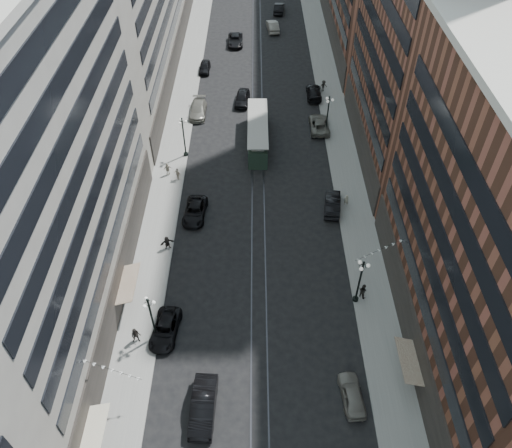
{
  "coord_description": "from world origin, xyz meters",
  "views": [
    {
      "loc": [
        -0.33,
        3.2,
        38.61
      ],
      "look_at": [
        -0.26,
        37.41,
        5.0
      ],
      "focal_mm": 35.0,
      "sensor_mm": 36.0,
      "label": 1
    }
  ],
  "objects_px": {
    "car_extra_1": "(235,40)",
    "pedestrian_extra_0": "(178,174)",
    "lamppost_se_far": "(360,280)",
    "car_7": "(195,211)",
    "car_8": "(198,110)",
    "car_extra_0": "(279,8)",
    "car_10": "(332,204)",
    "pedestrian_6": "(168,169)",
    "pedestrian_9": "(323,86)",
    "car_9": "(205,67)",
    "lamppost_sw_mid": "(184,136)",
    "pedestrian_2": "(136,336)",
    "car_14": "(273,26)",
    "pedestrian_7": "(363,291)",
    "car_5": "(203,406)",
    "lamppost_se_mid": "(328,114)",
    "lamppost_sw_far": "(152,317)",
    "car_11": "(319,124)",
    "car_12": "(314,92)",
    "car_4": "(352,394)",
    "pedestrian_5": "(167,243)",
    "streetcar": "(258,134)",
    "pedestrian_8": "(346,200)",
    "car_13": "(242,98)",
    "car_2": "(165,329)"
  },
  "relations": [
    {
      "from": "car_extra_1",
      "to": "pedestrian_extra_0",
      "type": "bearing_deg",
      "value": -99.89
    },
    {
      "from": "lamppost_se_far",
      "to": "car_7",
      "type": "relative_size",
      "value": 1.08
    },
    {
      "from": "car_8",
      "to": "car_extra_0",
      "type": "xyz_separation_m",
      "value": [
        12.74,
        36.52,
        0.05
      ]
    },
    {
      "from": "car_10",
      "to": "pedestrian_6",
      "type": "height_order",
      "value": "pedestrian_6"
    },
    {
      "from": "lamppost_se_far",
      "to": "pedestrian_9",
      "type": "height_order",
      "value": "lamppost_se_far"
    },
    {
      "from": "lamppost_se_far",
      "to": "car_9",
      "type": "xyz_separation_m",
      "value": [
        -17.6,
        45.59,
        -2.39
      ]
    },
    {
      "from": "lamppost_sw_mid",
      "to": "pedestrian_2",
      "type": "bearing_deg",
      "value": -93.35
    },
    {
      "from": "car_14",
      "to": "pedestrian_2",
      "type": "bearing_deg",
      "value": 71.34
    },
    {
      "from": "car_extra_1",
      "to": "pedestrian_9",
      "type": "bearing_deg",
      "value": -50.92
    },
    {
      "from": "pedestrian_6",
      "to": "pedestrian_7",
      "type": "relative_size",
      "value": 0.97
    },
    {
      "from": "car_5",
      "to": "pedestrian_2",
      "type": "height_order",
      "value": "pedestrian_2"
    },
    {
      "from": "lamppost_se_mid",
      "to": "pedestrian_9",
      "type": "distance_m",
      "value": 11.28
    },
    {
      "from": "lamppost_se_mid",
      "to": "lamppost_sw_far",
      "type": "bearing_deg",
      "value": -119.9
    },
    {
      "from": "car_5",
      "to": "car_11",
      "type": "xyz_separation_m",
      "value": [
        12.85,
        39.97,
        -0.11
      ]
    },
    {
      "from": "lamppost_se_far",
      "to": "car_12",
      "type": "height_order",
      "value": "lamppost_se_far"
    },
    {
      "from": "lamppost_sw_mid",
      "to": "car_4",
      "type": "distance_m",
      "value": 36.88
    },
    {
      "from": "lamppost_sw_far",
      "to": "car_extra_1",
      "type": "relative_size",
      "value": 1.02
    },
    {
      "from": "car_7",
      "to": "pedestrian_6",
      "type": "xyz_separation_m",
      "value": [
        -3.9,
        7.23,
        0.27
      ]
    },
    {
      "from": "pedestrian_extra_0",
      "to": "pedestrian_5",
      "type": "bearing_deg",
      "value": 128.17
    },
    {
      "from": "pedestrian_5",
      "to": "car_extra_1",
      "type": "xyz_separation_m",
      "value": [
        5.75,
        48.58,
        -0.2
      ]
    },
    {
      "from": "car_7",
      "to": "car_extra_0",
      "type": "height_order",
      "value": "car_extra_0"
    },
    {
      "from": "streetcar",
      "to": "car_extra_0",
      "type": "xyz_separation_m",
      "value": [
        4.34,
        43.53,
        -0.64
      ]
    },
    {
      "from": "pedestrian_7",
      "to": "pedestrian_8",
      "type": "distance_m",
      "value": 13.01
    },
    {
      "from": "pedestrian_7",
      "to": "pedestrian_8",
      "type": "height_order",
      "value": "pedestrian_7"
    },
    {
      "from": "car_10",
      "to": "car_7",
      "type": "bearing_deg",
      "value": 12.12
    },
    {
      "from": "streetcar",
      "to": "pedestrian_extra_0",
      "type": "relative_size",
      "value": 6.96
    },
    {
      "from": "pedestrian_extra_0",
      "to": "car_5",
      "type": "bearing_deg",
      "value": 137.67
    },
    {
      "from": "lamppost_sw_mid",
      "to": "pedestrian_2",
      "type": "xyz_separation_m",
      "value": [
        -1.61,
        -27.5,
        -2.06
      ]
    },
    {
      "from": "car_10",
      "to": "pedestrian_8",
      "type": "relative_size",
      "value": 3.23
    },
    {
      "from": "lamppost_sw_mid",
      "to": "car_10",
      "type": "xyz_separation_m",
      "value": [
        17.6,
        -10.05,
        -2.3
      ]
    },
    {
      "from": "car_14",
      "to": "pedestrian_5",
      "type": "height_order",
      "value": "pedestrian_5"
    },
    {
      "from": "streetcar",
      "to": "pedestrian_2",
      "type": "relative_size",
      "value": 6.59
    },
    {
      "from": "car_11",
      "to": "car_13",
      "type": "bearing_deg",
      "value": -32.39
    },
    {
      "from": "car_13",
      "to": "pedestrian_7",
      "type": "bearing_deg",
      "value": -65.37
    },
    {
      "from": "car_8",
      "to": "car_11",
      "type": "relative_size",
      "value": 0.99
    },
    {
      "from": "car_2",
      "to": "pedestrian_5",
      "type": "height_order",
      "value": "pedestrian_5"
    },
    {
      "from": "pedestrian_8",
      "to": "pedestrian_9",
      "type": "distance_m",
      "value": 25.61
    },
    {
      "from": "car_13",
      "to": "pedestrian_7",
      "type": "relative_size",
      "value": 2.83
    },
    {
      "from": "lamppost_sw_far",
      "to": "car_14",
      "type": "bearing_deg",
      "value": 79.45
    },
    {
      "from": "streetcar",
      "to": "car_14",
      "type": "relative_size",
      "value": 2.24
    },
    {
      "from": "car_2",
      "to": "pedestrian_8",
      "type": "distance_m",
      "value": 25.1
    },
    {
      "from": "car_13",
      "to": "pedestrian_8",
      "type": "distance_m",
      "value": 25.53
    },
    {
      "from": "lamppost_se_mid",
      "to": "pedestrian_8",
      "type": "bearing_deg",
      "value": -86.8
    },
    {
      "from": "car_9",
      "to": "car_8",
      "type": "bearing_deg",
      "value": -88.59
    },
    {
      "from": "car_13",
      "to": "pedestrian_extra_0",
      "type": "relative_size",
      "value": 2.89
    },
    {
      "from": "pedestrian_9",
      "to": "car_extra_1",
      "type": "distance_m",
      "value": 21.28
    },
    {
      "from": "car_7",
      "to": "car_9",
      "type": "distance_m",
      "value": 33.79
    },
    {
      "from": "pedestrian_2",
      "to": "car_10",
      "type": "bearing_deg",
      "value": 38.99
    },
    {
      "from": "car_10",
      "to": "car_extra_0",
      "type": "xyz_separation_m",
      "value": [
        -4.06,
        56.4,
        0.05
      ]
    },
    {
      "from": "lamppost_se_mid",
      "to": "pedestrian_extra_0",
      "type": "xyz_separation_m",
      "value": [
        -18.83,
        -9.91,
        -2.11
      ]
    }
  ]
}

